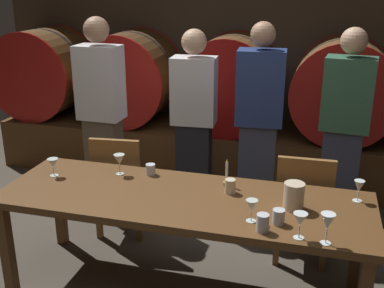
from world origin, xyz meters
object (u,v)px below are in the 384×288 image
object	(u,v)px
chair_left	(120,181)
wine_glass_right	(328,222)
wine_barrel_far_left	(44,72)
wine_barrel_center	(232,83)
guest_center_left	(194,122)
cup_center_left	(230,186)
guest_far_right	(344,133)
cup_far_left	(151,169)
wine_barrel_right	(343,90)
cup_center_right	(263,223)
pitcher	(294,196)
chair_right	(303,203)
wine_barrel_left	(130,77)
guest_center_right	(259,127)
wine_glass_far_right	(359,187)
candle_center	(227,178)
wine_glass_center_right	(300,220)
dining_table	(183,206)
guest_far_left	(102,116)
wine_glass_far_left	(53,164)
cup_far_right	(279,217)
wine_glass_center_left	(252,206)
wine_glass_left	(119,160)

from	to	relation	value
chair_left	wine_glass_right	bearing A→B (deg)	143.07
wine_barrel_far_left	wine_barrel_center	size ratio (longest dim) A/B	1.00
guest_center_left	cup_center_left	size ratio (longest dim) A/B	17.33
guest_far_right	cup_far_left	world-z (taller)	guest_far_right
wine_barrel_right	cup_center_right	bearing A→B (deg)	-100.63
wine_barrel_center	pitcher	distance (m)	2.24
cup_center_left	chair_right	bearing A→B (deg)	44.04
wine_barrel_left	chair_right	size ratio (longest dim) A/B	1.13
guest_center_right	wine_glass_far_right	xyz separation A→B (m)	(0.76, -0.85, -0.08)
candle_center	wine_glass_right	distance (m)	0.89
wine_glass_center_right	dining_table	bearing A→B (deg)	156.62
guest_far_left	cup_center_right	world-z (taller)	guest_far_left
wine_barrel_far_left	guest_far_left	bearing A→B (deg)	-41.73
guest_center_right	pitcher	size ratio (longest dim) A/B	10.41
pitcher	wine_glass_far_left	distance (m)	1.69
guest_center_right	cup_center_right	world-z (taller)	guest_center_right
guest_far_left	guest_far_right	world-z (taller)	guest_far_left
candle_center	cup_far_left	bearing A→B (deg)	176.26
wine_barrel_right	cup_far_right	world-z (taller)	wine_barrel_right
wine_glass_center_left	cup_center_left	xyz separation A→B (m)	(-0.19, 0.35, -0.05)
wine_barrel_center	wine_glass_far_left	xyz separation A→B (m)	(-0.89, -2.03, -0.20)
dining_table	cup_center_right	world-z (taller)	cup_center_right
wine_barrel_left	dining_table	distance (m)	2.47
wine_barrel_far_left	guest_center_left	world-z (taller)	guest_center_left
wine_barrel_far_left	cup_center_right	size ratio (longest dim) A/B	9.46
cup_center_right	cup_center_left	bearing A→B (deg)	121.38
candle_center	cup_far_left	distance (m)	0.56
dining_table	cup_center_left	size ratio (longest dim) A/B	25.34
wine_glass_right	cup_center_right	size ratio (longest dim) A/B	1.69
guest_center_right	wine_glass_right	size ratio (longest dim) A/B	9.80
guest_center_left	wine_glass_far_right	xyz separation A→B (m)	(1.34, -0.97, -0.03)
wine_barrel_center	guest_far_right	bearing A→B (deg)	-41.00
cup_far_left	cup_far_right	world-z (taller)	cup_far_right
wine_barrel_left	cup_far_left	size ratio (longest dim) A/B	12.52
pitcher	wine_barrel_far_left	bearing A→B (deg)	145.06
wine_barrel_far_left	cup_center_left	xyz separation A→B (m)	(2.57, -1.97, -0.25)
chair_left	candle_center	xyz separation A→B (m)	(0.95, -0.36, 0.28)
wine_glass_far_left	wine_glass_left	distance (m)	0.47
pitcher	cup_center_right	xyz separation A→B (m)	(-0.15, -0.33, -0.03)
chair_left	cup_center_right	bearing A→B (deg)	137.90
guest_far_right	guest_center_left	bearing A→B (deg)	3.32
guest_far_left	wine_glass_far_left	size ratio (longest dim) A/B	13.44
dining_table	guest_far_left	bearing A→B (deg)	136.10
wine_glass_right	cup_center_right	distance (m)	0.35
guest_center_left	guest_center_right	size ratio (longest dim) A/B	0.95
dining_table	chair_right	bearing A→B (deg)	38.16
wine_barrel_center	guest_center_right	distance (m)	1.12
chair_left	wine_glass_far_left	bearing A→B (deg)	56.51
wine_glass_center_left	cup_center_left	world-z (taller)	wine_glass_center_left
cup_far_right	cup_center_left	bearing A→B (deg)	136.24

